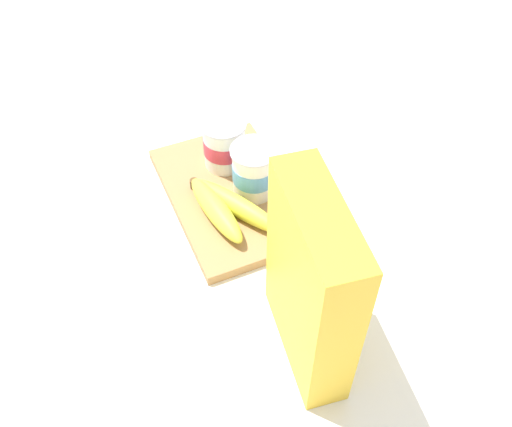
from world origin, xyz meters
TOP-DOWN VIEW (x-y plane):
  - ground_plane at (0.00, 0.00)m, footprint 2.40×2.40m
  - cutting_board at (0.00, 0.00)m, footprint 0.31×0.20m
  - cereal_box at (0.30, -0.01)m, footprint 0.19×0.08m
  - yogurt_cup_front at (-0.07, 0.02)m, footprint 0.08×0.08m
  - yogurt_cup_back at (0.01, 0.04)m, footprint 0.08×0.08m
  - banana_bunch at (0.05, -0.03)m, footprint 0.18×0.12m

SIDE VIEW (x-z plane):
  - ground_plane at x=0.00m, z-range 0.00..0.00m
  - cutting_board at x=0.00m, z-range 0.00..0.02m
  - banana_bunch at x=0.05m, z-range 0.02..0.06m
  - yogurt_cup_front at x=-0.07m, z-range 0.02..0.11m
  - yogurt_cup_back at x=0.01m, z-range 0.02..0.11m
  - cereal_box at x=0.30m, z-range 0.00..0.28m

